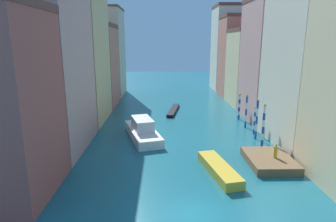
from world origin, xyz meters
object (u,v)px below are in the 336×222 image
(waterfront_dock, at_px, (269,160))
(mooring_pole_2, at_px, (255,120))
(mooring_pole_1, at_px, (257,119))
(vaporetto_white, at_px, (143,130))
(mooring_pole_0, at_px, (263,125))
(gondola_black, at_px, (173,110))
(mooring_pole_3, at_px, (246,111))
(motorboat_0, at_px, (219,169))
(mooring_pole_4, at_px, (239,106))
(person_on_dock, at_px, (276,151))

(waterfront_dock, bearing_deg, mooring_pole_2, 81.29)
(mooring_pole_1, height_order, vaporetto_white, mooring_pole_1)
(mooring_pole_0, distance_m, mooring_pole_1, 2.82)
(waterfront_dock, xyz_separation_m, gondola_black, (-8.80, 22.67, -0.14))
(mooring_pole_3, bearing_deg, motorboat_0, -114.48)
(waterfront_dock, height_order, gondola_black, waterfront_dock)
(mooring_pole_1, relative_size, mooring_pole_3, 1.09)
(mooring_pole_2, relative_size, mooring_pole_4, 0.91)
(gondola_black, relative_size, motorboat_0, 1.21)
(motorboat_0, bearing_deg, mooring_pole_3, 65.52)
(mooring_pole_1, height_order, mooring_pole_4, mooring_pole_1)
(person_on_dock, relative_size, mooring_pole_1, 0.28)
(waterfront_dock, xyz_separation_m, person_on_dock, (0.48, -0.21, 1.05))
(mooring_pole_4, xyz_separation_m, gondola_black, (-10.25, 5.28, -1.91))
(mooring_pole_0, bearing_deg, motorboat_0, -132.86)
(mooring_pole_2, relative_size, motorboat_0, 0.52)
(mooring_pole_1, relative_size, motorboat_0, 0.70)
(mooring_pole_4, distance_m, vaporetto_white, 17.24)
(waterfront_dock, bearing_deg, vaporetto_white, 147.14)
(person_on_dock, height_order, mooring_pole_4, mooring_pole_4)
(mooring_pole_2, xyz_separation_m, vaporetto_white, (-14.84, -1.12, -1.03))
(mooring_pole_4, bearing_deg, mooring_pole_0, -92.27)
(mooring_pole_3, distance_m, mooring_pole_4, 4.67)
(mooring_pole_4, height_order, motorboat_0, mooring_pole_4)
(mooring_pole_1, height_order, mooring_pole_3, mooring_pole_1)
(person_on_dock, distance_m, vaporetto_white, 16.41)
(mooring_pole_1, bearing_deg, person_on_dock, -94.41)
(mooring_pole_1, xyz_separation_m, mooring_pole_3, (0.11, 4.98, -0.21))
(mooring_pole_0, height_order, mooring_pole_1, mooring_pole_1)
(mooring_pole_3, distance_m, motorboat_0, 16.35)
(mooring_pole_4, relative_size, vaporetto_white, 0.41)
(mooring_pole_2, bearing_deg, vaporetto_white, -175.68)
(mooring_pole_1, height_order, motorboat_0, mooring_pole_1)
(mooring_pole_1, height_order, mooring_pole_2, mooring_pole_1)
(person_on_dock, bearing_deg, gondola_black, 112.08)
(person_on_dock, height_order, motorboat_0, person_on_dock)
(mooring_pole_3, relative_size, vaporetto_white, 0.47)
(mooring_pole_2, distance_m, mooring_pole_4, 7.65)
(person_on_dock, xyz_separation_m, motorboat_0, (-6.00, -1.82, -1.00))
(waterfront_dock, xyz_separation_m, mooring_pole_4, (1.44, 17.39, 1.77))
(person_on_dock, distance_m, mooring_pole_4, 17.64)
(person_on_dock, xyz_separation_m, vaporetto_white, (-13.82, 8.83, -0.51))
(waterfront_dock, height_order, mooring_pole_0, mooring_pole_0)
(mooring_pole_4, bearing_deg, waterfront_dock, -94.75)
(vaporetto_white, bearing_deg, waterfront_dock, -32.86)
(mooring_pole_1, xyz_separation_m, mooring_pole_2, (0.40, 1.99, -0.70))
(waterfront_dock, bearing_deg, mooring_pole_1, 81.98)
(person_on_dock, bearing_deg, motorboat_0, -163.09)
(person_on_dock, relative_size, mooring_pole_3, 0.30)
(mooring_pole_0, bearing_deg, gondola_black, 118.82)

